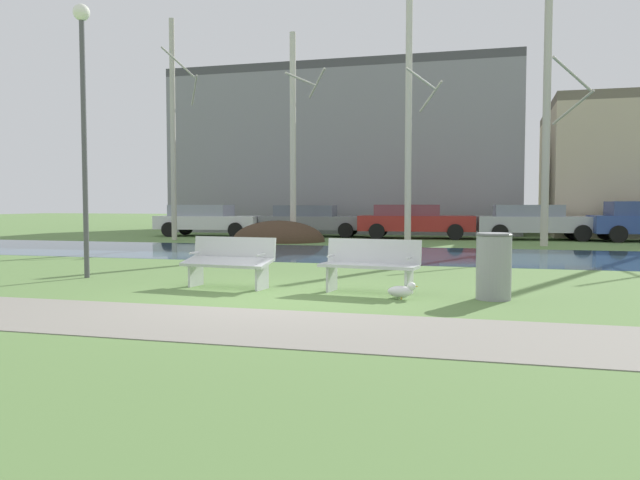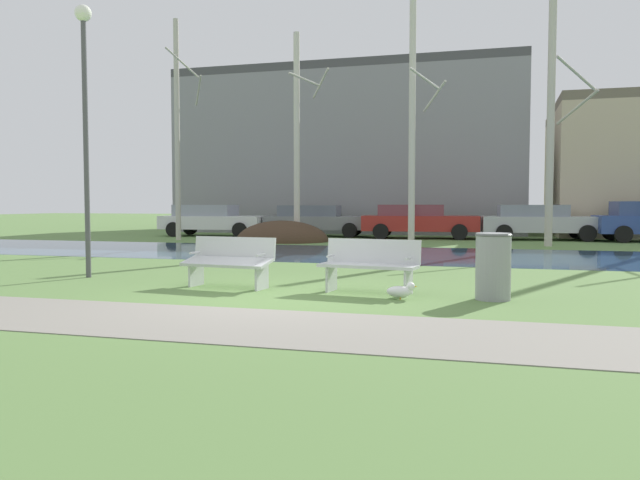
{
  "view_description": "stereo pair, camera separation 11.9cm",
  "coord_description": "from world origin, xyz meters",
  "px_view_note": "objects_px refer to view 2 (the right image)",
  "views": [
    {
      "loc": [
        3.17,
        -8.97,
        1.46
      ],
      "look_at": [
        0.25,
        1.7,
        0.82
      ],
      "focal_mm": 35.51,
      "sensor_mm": 36.0,
      "label": 1
    },
    {
      "loc": [
        3.28,
        -8.94,
        1.46
      ],
      "look_at": [
        0.25,
        1.7,
        0.82
      ],
      "focal_mm": 35.51,
      "sensor_mm": 36.0,
      "label": 2
    }
  ],
  "objects_px": {
    "bench_right": "(370,264)",
    "parked_wagon_fourth_silver": "(539,221)",
    "trash_bin": "(493,265)",
    "streetlamp": "(85,96)",
    "parked_van_nearest_white": "(212,219)",
    "bench_left": "(229,260)",
    "seagull": "(401,291)",
    "parked_sedan_second_grey": "(316,220)",
    "parked_hatch_third_red": "(418,220)"
  },
  "relations": [
    {
      "from": "bench_left",
      "to": "parked_hatch_third_red",
      "type": "bearing_deg",
      "value": 85.66
    },
    {
      "from": "trash_bin",
      "to": "streetlamp",
      "type": "relative_size",
      "value": 0.19
    },
    {
      "from": "bench_left",
      "to": "trash_bin",
      "type": "distance_m",
      "value": 4.43
    },
    {
      "from": "parked_sedan_second_grey",
      "to": "parked_hatch_third_red",
      "type": "bearing_deg",
      "value": -4.62
    },
    {
      "from": "seagull",
      "to": "bench_right",
      "type": "bearing_deg",
      "value": 136.18
    },
    {
      "from": "trash_bin",
      "to": "parked_van_nearest_white",
      "type": "relative_size",
      "value": 0.21
    },
    {
      "from": "bench_left",
      "to": "streetlamp",
      "type": "height_order",
      "value": "streetlamp"
    },
    {
      "from": "parked_van_nearest_white",
      "to": "parked_wagon_fourth_silver",
      "type": "relative_size",
      "value": 0.99
    },
    {
      "from": "trash_bin",
      "to": "streetlamp",
      "type": "distance_m",
      "value": 8.31
    },
    {
      "from": "bench_left",
      "to": "parked_wagon_fourth_silver",
      "type": "xyz_separation_m",
      "value": [
        6.02,
        16.51,
        0.28
      ]
    },
    {
      "from": "trash_bin",
      "to": "parked_van_nearest_white",
      "type": "height_order",
      "value": "parked_van_nearest_white"
    },
    {
      "from": "trash_bin",
      "to": "parked_wagon_fourth_silver",
      "type": "distance_m",
      "value": 16.78
    },
    {
      "from": "bench_left",
      "to": "trash_bin",
      "type": "height_order",
      "value": "trash_bin"
    },
    {
      "from": "bench_right",
      "to": "parked_sedan_second_grey",
      "type": "distance_m",
      "value": 17.62
    },
    {
      "from": "streetlamp",
      "to": "parked_sedan_second_grey",
      "type": "distance_m",
      "value": 16.27
    },
    {
      "from": "parked_van_nearest_white",
      "to": "streetlamp",
      "type": "bearing_deg",
      "value": -73.12
    },
    {
      "from": "trash_bin",
      "to": "bench_left",
      "type": "bearing_deg",
      "value": 177.45
    },
    {
      "from": "bench_right",
      "to": "parked_hatch_third_red",
      "type": "distance_m",
      "value": 16.33
    },
    {
      "from": "bench_right",
      "to": "parked_wagon_fourth_silver",
      "type": "bearing_deg",
      "value": 77.91
    },
    {
      "from": "parked_hatch_third_red",
      "to": "streetlamp",
      "type": "bearing_deg",
      "value": -106.1
    },
    {
      "from": "bench_left",
      "to": "parked_sedan_second_grey",
      "type": "xyz_separation_m",
      "value": [
        -3.29,
        16.65,
        0.26
      ]
    },
    {
      "from": "parked_sedan_second_grey",
      "to": "streetlamp",
      "type": "bearing_deg",
      "value": -89.97
    },
    {
      "from": "seagull",
      "to": "parked_hatch_third_red",
      "type": "distance_m",
      "value": 16.97
    },
    {
      "from": "bench_right",
      "to": "parked_wagon_fourth_silver",
      "type": "xyz_separation_m",
      "value": [
        3.54,
        16.51,
        0.28
      ]
    },
    {
      "from": "trash_bin",
      "to": "parked_wagon_fourth_silver",
      "type": "height_order",
      "value": "parked_wagon_fourth_silver"
    },
    {
      "from": "bench_right",
      "to": "seagull",
      "type": "relative_size",
      "value": 3.52
    },
    {
      "from": "streetlamp",
      "to": "trash_bin",
      "type": "bearing_deg",
      "value": -6.01
    },
    {
      "from": "seagull",
      "to": "parked_sedan_second_grey",
      "type": "bearing_deg",
      "value": 110.31
    },
    {
      "from": "bench_left",
      "to": "seagull",
      "type": "distance_m",
      "value": 3.15
    },
    {
      "from": "parked_van_nearest_white",
      "to": "trash_bin",
      "type": "bearing_deg",
      "value": -52.31
    },
    {
      "from": "trash_bin",
      "to": "streetlamp",
      "type": "xyz_separation_m",
      "value": [
        -7.71,
        0.81,
        3.01
      ]
    },
    {
      "from": "bench_right",
      "to": "parked_hatch_third_red",
      "type": "relative_size",
      "value": 0.34
    },
    {
      "from": "streetlamp",
      "to": "parked_van_nearest_white",
      "type": "relative_size",
      "value": 1.12
    },
    {
      "from": "parked_van_nearest_white",
      "to": "parked_wagon_fourth_silver",
      "type": "bearing_deg",
      "value": 3.32
    },
    {
      "from": "bench_left",
      "to": "trash_bin",
      "type": "xyz_separation_m",
      "value": [
        4.42,
        -0.2,
        0.05
      ]
    },
    {
      "from": "seagull",
      "to": "bench_left",
      "type": "bearing_deg",
      "value": 169.4
    },
    {
      "from": "parked_sedan_second_grey",
      "to": "parked_hatch_third_red",
      "type": "relative_size",
      "value": 0.98
    },
    {
      "from": "bench_left",
      "to": "seagull",
      "type": "bearing_deg",
      "value": -10.6
    },
    {
      "from": "bench_right",
      "to": "trash_bin",
      "type": "relative_size",
      "value": 1.64
    },
    {
      "from": "parked_hatch_third_red",
      "to": "parked_sedan_second_grey",
      "type": "bearing_deg",
      "value": 175.38
    },
    {
      "from": "seagull",
      "to": "parked_van_nearest_white",
      "type": "xyz_separation_m",
      "value": [
        -10.95,
        16.28,
        0.61
      ]
    },
    {
      "from": "parked_wagon_fourth_silver",
      "to": "streetlamp",
      "type": "bearing_deg",
      "value": -120.34
    },
    {
      "from": "bench_right",
      "to": "parked_sedan_second_grey",
      "type": "xyz_separation_m",
      "value": [
        -5.77,
        16.65,
        0.26
      ]
    },
    {
      "from": "parked_van_nearest_white",
      "to": "parked_sedan_second_grey",
      "type": "relative_size",
      "value": 0.99
    },
    {
      "from": "parked_wagon_fourth_silver",
      "to": "bench_left",
      "type": "bearing_deg",
      "value": -110.02
    },
    {
      "from": "parked_hatch_third_red",
      "to": "parked_wagon_fourth_silver",
      "type": "height_order",
      "value": "parked_hatch_third_red"
    },
    {
      "from": "bench_right",
      "to": "trash_bin",
      "type": "xyz_separation_m",
      "value": [
        1.94,
        -0.2,
        0.05
      ]
    },
    {
      "from": "streetlamp",
      "to": "parked_wagon_fourth_silver",
      "type": "height_order",
      "value": "streetlamp"
    },
    {
      "from": "bench_right",
      "to": "parked_wagon_fourth_silver",
      "type": "relative_size",
      "value": 0.35
    },
    {
      "from": "trash_bin",
      "to": "parked_sedan_second_grey",
      "type": "relative_size",
      "value": 0.21
    }
  ]
}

